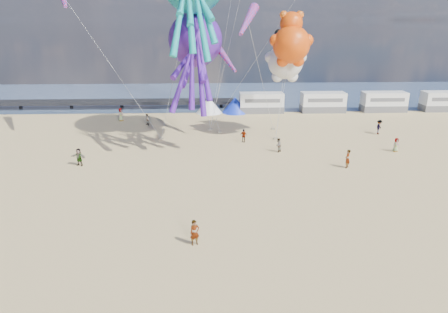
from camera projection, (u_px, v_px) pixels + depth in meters
ground at (247, 263)px, 23.27m from camera, size 120.00×120.00×0.00m
water at (219, 95)px, 75.25m from camera, size 120.00×120.00×0.00m
pier at (46, 103)px, 63.46m from camera, size 60.00×3.00×0.50m
motorhome_0 at (261, 103)px, 60.83m from camera, size 6.60×2.50×3.00m
motorhome_1 at (323, 102)px, 61.19m from camera, size 6.60×2.50×3.00m
motorhome_2 at (384, 102)px, 61.56m from camera, size 6.60×2.50×3.00m
motorhome_3 at (444, 101)px, 61.93m from camera, size 6.60×2.50×3.00m
tent_white at (209, 105)px, 60.61m from camera, size 4.00×4.00×2.40m
tent_blue at (235, 105)px, 60.77m from camera, size 4.00×4.00×2.40m
standing_person at (195, 233)px, 24.93m from camera, size 0.72×0.60×1.69m
beachgoer_0 at (396, 145)px, 42.76m from camera, size 0.62×0.48×1.51m
beachgoer_1 at (147, 120)px, 53.48m from camera, size 0.86×0.89×1.54m
beachgoer_2 at (379, 127)px, 49.31m from camera, size 1.08×1.10×1.79m
beachgoer_3 at (243, 136)px, 46.15m from camera, size 1.14×0.96×1.53m
beachgoer_4 at (79, 157)px, 38.60m from camera, size 1.10×0.74×1.73m
beachgoer_5 at (347, 159)px, 38.01m from camera, size 1.42×1.69×1.83m
beachgoer_6 at (121, 115)px, 55.88m from camera, size 0.69×0.78×1.79m
beachgoer_7 at (278, 145)px, 42.62m from camera, size 0.86×0.88×1.53m
sandbag_a at (161, 139)px, 47.26m from camera, size 0.50×0.35×0.22m
sandbag_b at (220, 132)px, 50.13m from camera, size 0.50×0.35×0.22m
sandbag_c at (276, 139)px, 47.35m from camera, size 0.50×0.35×0.22m
sandbag_d at (273, 129)px, 51.55m from camera, size 0.50×0.35×0.22m
sandbag_e at (210, 129)px, 51.30m from camera, size 0.50×0.35×0.22m
kite_octopus_purple at (195, 40)px, 46.05m from camera, size 6.29×11.81×12.88m
kite_panda at (286, 61)px, 46.73m from camera, size 5.80×5.56×7.15m
kite_teddy_orange at (291, 45)px, 43.10m from camera, size 4.93×4.65×6.93m
windsock_mid at (248, 20)px, 38.72m from camera, size 2.92×5.85×5.86m
windsock_right at (225, 58)px, 45.53m from camera, size 3.05×5.22×5.34m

